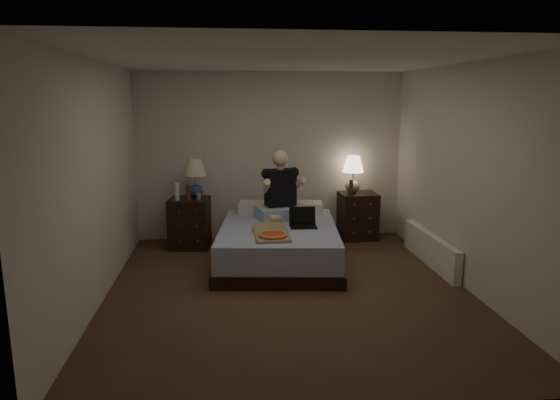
{
  "coord_description": "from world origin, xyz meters",
  "views": [
    {
      "loc": [
        -0.66,
        -5.23,
        2.11
      ],
      "look_at": [
        0.0,
        0.9,
        0.85
      ],
      "focal_mm": 32.0,
      "sensor_mm": 36.0,
      "label": 1
    }
  ],
  "objects": [
    {
      "name": "person",
      "position": [
        0.08,
        1.4,
        0.96
      ],
      "size": [
        0.76,
        0.66,
        0.93
      ],
      "primitive_type": null,
      "rotation": [
        0.0,
        0.0,
        0.24
      ],
      "color": "black",
      "rests_on": "bed"
    },
    {
      "name": "lamp_left",
      "position": [
        -1.11,
        1.87,
        0.99
      ],
      "size": [
        0.4,
        0.4,
        0.56
      ],
      "primitive_type": null,
      "rotation": [
        0.0,
        0.0,
        -0.32
      ],
      "color": "navy",
      "rests_on": "nightstand_left"
    },
    {
      "name": "bed",
      "position": [
        -0.01,
        0.99,
        0.25
      ],
      "size": [
        1.69,
        2.12,
        0.49
      ],
      "primitive_type": "cube",
      "rotation": [
        0.0,
        0.0,
        -0.11
      ],
      "color": "#556CAA",
      "rests_on": "floor"
    },
    {
      "name": "nightstand_right",
      "position": [
        1.31,
        2.01,
        0.35
      ],
      "size": [
        0.56,
        0.5,
        0.7
      ],
      "primitive_type": "cube",
      "rotation": [
        0.0,
        0.0,
        0.03
      ],
      "color": "black",
      "rests_on": "floor"
    },
    {
      "name": "wall_left",
      "position": [
        -2.0,
        0.0,
        1.25
      ],
      "size": [
        0.0,
        4.5,
        2.5
      ],
      "primitive_type": "cube",
      "rotation": [
        1.57,
        0.0,
        1.57
      ],
      "color": "silver",
      "rests_on": "ground"
    },
    {
      "name": "wall_front",
      "position": [
        0.0,
        -2.25,
        1.25
      ],
      "size": [
        4.0,
        0.0,
        2.5
      ],
      "primitive_type": "cube",
      "rotation": [
        -1.57,
        0.0,
        0.0
      ],
      "color": "silver",
      "rests_on": "ground"
    },
    {
      "name": "wall_right",
      "position": [
        2.0,
        0.0,
        1.25
      ],
      "size": [
        0.0,
        4.5,
        2.5
      ],
      "primitive_type": "cube",
      "rotation": [
        1.57,
        0.0,
        -1.57
      ],
      "color": "silver",
      "rests_on": "ground"
    },
    {
      "name": "beer_bottle_right",
      "position": [
        1.16,
        1.86,
        0.82
      ],
      "size": [
        0.06,
        0.06,
        0.23
      ],
      "primitive_type": "cylinder",
      "color": "#58310C",
      "rests_on": "nightstand_right"
    },
    {
      "name": "pizza_box",
      "position": [
        -0.14,
        0.37,
        0.53
      ],
      "size": [
        0.41,
        0.76,
        0.08
      ],
      "primitive_type": null,
      "rotation": [
        0.0,
        0.0,
        0.01
      ],
      "color": "tan",
      "rests_on": "bed"
    },
    {
      "name": "lamp_right",
      "position": [
        1.23,
        2.04,
        0.98
      ],
      "size": [
        0.38,
        0.38,
        0.56
      ],
      "primitive_type": null,
      "rotation": [
        0.0,
        0.0,
        -0.23
      ],
      "color": "gray",
      "rests_on": "nightstand_right"
    },
    {
      "name": "floor",
      "position": [
        0.0,
        0.0,
        0.0
      ],
      "size": [
        4.0,
        4.5,
        0.0
      ],
      "primitive_type": "cube",
      "color": "brown",
      "rests_on": "ground"
    },
    {
      "name": "wall_back",
      "position": [
        0.0,
        2.25,
        1.25
      ],
      "size": [
        4.0,
        0.0,
        2.5
      ],
      "primitive_type": "cube",
      "rotation": [
        1.57,
        0.0,
        0.0
      ],
      "color": "silver",
      "rests_on": "ground"
    },
    {
      "name": "beer_bottle_left",
      "position": [
        -1.2,
        1.65,
        0.83
      ],
      "size": [
        0.06,
        0.06,
        0.23
      ],
      "primitive_type": "cylinder",
      "color": "#522B0B",
      "rests_on": "nightstand_left"
    },
    {
      "name": "laptop",
      "position": [
        0.3,
        0.88,
        0.61
      ],
      "size": [
        0.35,
        0.29,
        0.24
      ],
      "primitive_type": null,
      "rotation": [
        0.0,
        0.0,
        -0.03
      ],
      "color": "black",
      "rests_on": "bed"
    },
    {
      "name": "soda_can",
      "position": [
        -1.06,
        1.69,
        0.76
      ],
      "size": [
        0.07,
        0.07,
        0.1
      ],
      "primitive_type": "cylinder",
      "color": "beige",
      "rests_on": "nightstand_left"
    },
    {
      "name": "nightstand_left",
      "position": [
        -1.21,
        1.81,
        0.36
      ],
      "size": [
        0.6,
        0.56,
        0.71
      ],
      "primitive_type": "cube",
      "rotation": [
        0.0,
        0.0,
        -0.12
      ],
      "color": "black",
      "rests_on": "floor"
    },
    {
      "name": "ceiling",
      "position": [
        0.0,
        0.0,
        2.5
      ],
      "size": [
        4.0,
        4.5,
        0.0
      ],
      "primitive_type": "cube",
      "rotation": [
        3.14,
        0.0,
        0.0
      ],
      "color": "white",
      "rests_on": "ground"
    },
    {
      "name": "water_bottle",
      "position": [
        -1.36,
        1.7,
        0.84
      ],
      "size": [
        0.07,
        0.07,
        0.25
      ],
      "primitive_type": "cylinder",
      "color": "silver",
      "rests_on": "nightstand_left"
    },
    {
      "name": "radiator",
      "position": [
        1.93,
        0.7,
        0.2
      ],
      "size": [
        0.1,
        1.6,
        0.4
      ],
      "primitive_type": "cube",
      "color": "white",
      "rests_on": "floor"
    }
  ]
}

